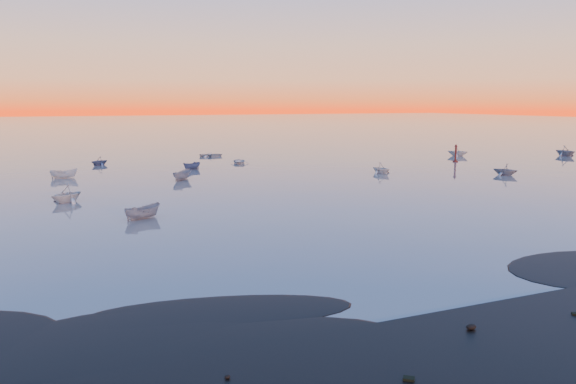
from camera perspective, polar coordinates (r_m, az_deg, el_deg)
ground at (r=126.24m, az=-11.65°, el=4.50°), size 600.00×600.00×0.00m
mud_lobes at (r=35.39m, az=24.97°, el=-7.76°), size 140.00×6.00×0.07m
moored_fleet at (r=81.03m, az=-4.75°, el=2.17°), size 124.00×58.00×1.20m
boat_near_center at (r=49.17m, az=-14.53°, el=-2.63°), size 2.69×3.73×1.19m
boat_near_right at (r=81.40m, az=21.18°, el=1.62°), size 3.74×2.87×1.19m
channel_marker at (r=96.89m, az=16.66°, el=3.68°), size 0.86×0.86×3.07m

